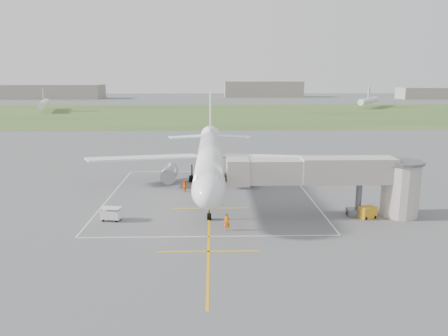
{
  "coord_description": "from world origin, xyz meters",
  "views": [
    {
      "loc": [
        0.46,
        -63.65,
        16.73
      ],
      "look_at": [
        2.02,
        -4.0,
        4.0
      ],
      "focal_mm": 35.0,
      "sensor_mm": 36.0,
      "label": 1
    }
  ],
  "objects_px": {
    "gpu_unit": "(368,212)",
    "ramp_worker_wing": "(185,186)",
    "airliner": "(210,159)",
    "ramp_worker_nose": "(227,222)",
    "jet_bridge": "(341,178)",
    "baggage_cart": "(111,214)"
  },
  "relations": [
    {
      "from": "jet_bridge",
      "to": "gpu_unit",
      "type": "height_order",
      "value": "jet_bridge"
    },
    {
      "from": "ramp_worker_nose",
      "to": "ramp_worker_wing",
      "type": "relative_size",
      "value": 1.12
    },
    {
      "from": "airliner",
      "to": "ramp_worker_wing",
      "type": "height_order",
      "value": "airliner"
    },
    {
      "from": "baggage_cart",
      "to": "ramp_worker_nose",
      "type": "relative_size",
      "value": 1.3
    },
    {
      "from": "jet_bridge",
      "to": "ramp_worker_wing",
      "type": "distance_m",
      "value": 23.14
    },
    {
      "from": "ramp_worker_nose",
      "to": "jet_bridge",
      "type": "bearing_deg",
      "value": 23.16
    },
    {
      "from": "airliner",
      "to": "ramp_worker_nose",
      "type": "xyz_separation_m",
      "value": [
        1.98,
        -18.95,
        -3.45
      ]
    },
    {
      "from": "jet_bridge",
      "to": "ramp_worker_wing",
      "type": "height_order",
      "value": "jet_bridge"
    },
    {
      "from": "airliner",
      "to": "gpu_unit",
      "type": "distance_m",
      "value": 24.5
    },
    {
      "from": "airliner",
      "to": "gpu_unit",
      "type": "relative_size",
      "value": 21.74
    },
    {
      "from": "baggage_cart",
      "to": "ramp_worker_wing",
      "type": "distance_m",
      "value": 15.25
    },
    {
      "from": "jet_bridge",
      "to": "baggage_cart",
      "type": "relative_size",
      "value": 9.51
    },
    {
      "from": "gpu_unit",
      "to": "ramp_worker_wing",
      "type": "distance_m",
      "value": 26.0
    },
    {
      "from": "gpu_unit",
      "to": "ramp_worker_nose",
      "type": "bearing_deg",
      "value": 174.49
    },
    {
      "from": "gpu_unit",
      "to": "ramp_worker_wing",
      "type": "height_order",
      "value": "ramp_worker_wing"
    },
    {
      "from": "ramp_worker_nose",
      "to": "ramp_worker_wing",
      "type": "bearing_deg",
      "value": 112.71
    },
    {
      "from": "jet_bridge",
      "to": "ramp_worker_nose",
      "type": "height_order",
      "value": "jet_bridge"
    },
    {
      "from": "baggage_cart",
      "to": "ramp_worker_nose",
      "type": "height_order",
      "value": "ramp_worker_nose"
    },
    {
      "from": "airliner",
      "to": "ramp_worker_wing",
      "type": "relative_size",
      "value": 27.63
    },
    {
      "from": "airliner",
      "to": "baggage_cart",
      "type": "xyz_separation_m",
      "value": [
        -11.48,
        -15.23,
        -3.59
      ]
    },
    {
      "from": "airliner",
      "to": "gpu_unit",
      "type": "bearing_deg",
      "value": -38.6
    },
    {
      "from": "ramp_worker_nose",
      "to": "ramp_worker_wing",
      "type": "xyz_separation_m",
      "value": [
        -5.6,
        16.79,
        -0.1
      ]
    }
  ]
}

